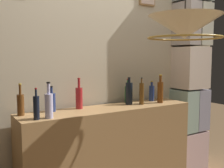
# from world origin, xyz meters

# --- Properties ---
(panelled_rear_partition) EXTENTS (3.71, 0.15, 2.81)m
(panelled_rear_partition) POSITION_xyz_m (-0.00, 1.10, 1.47)
(panelled_rear_partition) COLOR #BCAD8E
(panelled_rear_partition) RESTS_ON ground
(stone_pillar) EXTENTS (0.43, 0.38, 2.73)m
(stone_pillar) POSITION_xyz_m (1.29, 0.93, 1.37)
(stone_pillar) COLOR beige
(stone_pillar) RESTS_ON ground
(bar_shelf_unit) EXTENTS (1.86, 0.42, 1.00)m
(bar_shelf_unit) POSITION_xyz_m (0.00, 0.81, 0.50)
(bar_shelf_unit) COLOR #9E7547
(bar_shelf_unit) RESTS_ON ground
(liquor_bottle_vodka) EXTENTS (0.06, 0.06, 0.24)m
(liquor_bottle_vodka) POSITION_xyz_m (0.64, 0.91, 1.10)
(liquor_bottle_vodka) COLOR navy
(liquor_bottle_vodka) RESTS_ON bar_shelf_unit
(liquor_bottle_bourbon) EXTENTS (0.07, 0.07, 0.32)m
(liquor_bottle_bourbon) POSITION_xyz_m (0.65, 0.77, 1.13)
(liquor_bottle_bourbon) COLOR brown
(liquor_bottle_bourbon) RESTS_ON bar_shelf_unit
(liquor_bottle_brandy) EXTENTS (0.06, 0.06, 0.29)m
(liquor_bottle_brandy) POSITION_xyz_m (-0.86, 0.92, 1.10)
(liquor_bottle_brandy) COLOR brown
(liquor_bottle_brandy) RESTS_ON bar_shelf_unit
(liquor_bottle_vermouth) EXTENTS (0.08, 0.08, 0.27)m
(liquor_bottle_vermouth) POSITION_xyz_m (0.34, 0.97, 1.10)
(liquor_bottle_vermouth) COLOR #195120
(liquor_bottle_vermouth) RESTS_ON bar_shelf_unit
(liquor_bottle_gin) EXTENTS (0.07, 0.07, 0.31)m
(liquor_bottle_gin) POSITION_xyz_m (-0.68, 0.69, 1.11)
(liquor_bottle_gin) COLOR silver
(liquor_bottle_gin) RESTS_ON bar_shelf_unit
(liquor_bottle_whiskey) EXTENTS (0.07, 0.07, 0.31)m
(liquor_bottle_whiskey) POSITION_xyz_m (-0.28, 0.93, 1.11)
(liquor_bottle_whiskey) COLOR #A32024
(liquor_bottle_whiskey) RESTS_ON bar_shelf_unit
(liquor_bottle_port) EXTENTS (0.08, 0.08, 0.30)m
(liquor_bottle_port) POSITION_xyz_m (0.29, 0.87, 1.12)
(liquor_bottle_port) COLOR black
(liquor_bottle_port) RESTS_ON bar_shelf_unit
(liquor_bottle_mezcal) EXTENTS (0.05, 0.05, 0.30)m
(liquor_bottle_mezcal) POSITION_xyz_m (0.40, 0.79, 1.12)
(liquor_bottle_mezcal) COLOR brown
(liquor_bottle_mezcal) RESTS_ON bar_shelf_unit
(liquor_bottle_sherry) EXTENTS (0.05, 0.05, 0.27)m
(liquor_bottle_sherry) POSITION_xyz_m (-0.79, 0.69, 1.10)
(liquor_bottle_sherry) COLOR black
(liquor_bottle_sherry) RESTS_ON bar_shelf_unit
(liquor_bottle_amaro) EXTENTS (0.08, 0.08, 0.25)m
(liquor_bottle_amaro) POSITION_xyz_m (-0.57, 0.94, 1.09)
(liquor_bottle_amaro) COLOR navy
(liquor_bottle_amaro) RESTS_ON bar_shelf_unit
(glass_tumbler_rocks) EXTENTS (0.06, 0.06, 0.09)m
(glass_tumbler_rocks) POSITION_xyz_m (0.76, 0.90, 1.04)
(glass_tumbler_rocks) COLOR silver
(glass_tumbler_rocks) RESTS_ON bar_shelf_unit
(pendant_lamp) EXTENTS (0.60, 0.60, 0.60)m
(pendant_lamp) POSITION_xyz_m (0.27, 0.07, 1.76)
(pendant_lamp) COLOR #EFE5C6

